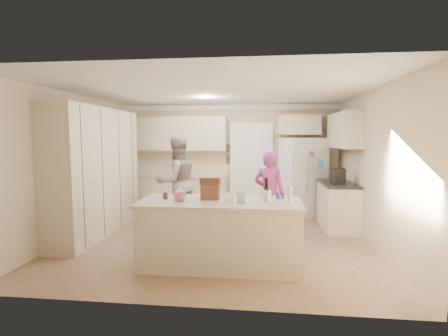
# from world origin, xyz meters

# --- Properties ---
(floor) EXTENTS (5.20, 4.60, 0.02)m
(floor) POSITION_xyz_m (0.00, 0.00, -0.01)
(floor) COLOR #8D664E
(floor) RESTS_ON ground
(ceiling) EXTENTS (5.20, 4.60, 0.02)m
(ceiling) POSITION_xyz_m (0.00, 0.00, 2.61)
(ceiling) COLOR white
(ceiling) RESTS_ON wall_back
(wall_back) EXTENTS (5.20, 0.02, 2.60)m
(wall_back) POSITION_xyz_m (0.00, 2.31, 1.30)
(wall_back) COLOR beige
(wall_back) RESTS_ON ground
(wall_front) EXTENTS (5.20, 0.02, 2.60)m
(wall_front) POSITION_xyz_m (0.00, -2.31, 1.30)
(wall_front) COLOR beige
(wall_front) RESTS_ON ground
(wall_left) EXTENTS (0.02, 4.60, 2.60)m
(wall_left) POSITION_xyz_m (-2.61, 0.00, 1.30)
(wall_left) COLOR beige
(wall_left) RESTS_ON ground
(wall_right) EXTENTS (0.02, 4.60, 2.60)m
(wall_right) POSITION_xyz_m (2.61, 0.00, 1.30)
(wall_right) COLOR beige
(wall_right) RESTS_ON ground
(crown_back) EXTENTS (5.20, 0.08, 0.12)m
(crown_back) POSITION_xyz_m (0.00, 2.26, 2.53)
(crown_back) COLOR white
(crown_back) RESTS_ON wall_back
(pantry_bank) EXTENTS (0.60, 2.60, 2.35)m
(pantry_bank) POSITION_xyz_m (-2.30, 0.20, 1.18)
(pantry_bank) COLOR beige
(pantry_bank) RESTS_ON floor
(back_base_cab) EXTENTS (2.20, 0.60, 0.88)m
(back_base_cab) POSITION_xyz_m (-1.15, 2.00, 0.44)
(back_base_cab) COLOR beige
(back_base_cab) RESTS_ON floor
(back_countertop) EXTENTS (2.24, 0.63, 0.04)m
(back_countertop) POSITION_xyz_m (-1.15, 1.99, 0.90)
(back_countertop) COLOR beige
(back_countertop) RESTS_ON back_base_cab
(back_upper_cab) EXTENTS (2.20, 0.35, 0.80)m
(back_upper_cab) POSITION_xyz_m (-1.15, 2.12, 1.90)
(back_upper_cab) COLOR beige
(back_upper_cab) RESTS_ON wall_back
(doorway_opening) EXTENTS (0.90, 0.06, 2.10)m
(doorway_opening) POSITION_xyz_m (0.55, 2.28, 1.05)
(doorway_opening) COLOR black
(doorway_opening) RESTS_ON floor
(doorway_casing) EXTENTS (1.02, 0.03, 2.22)m
(doorway_casing) POSITION_xyz_m (0.55, 2.24, 1.05)
(doorway_casing) COLOR white
(doorway_casing) RESTS_ON floor
(wall_frame_upper) EXTENTS (0.15, 0.02, 0.20)m
(wall_frame_upper) POSITION_xyz_m (0.02, 2.27, 1.55)
(wall_frame_upper) COLOR brown
(wall_frame_upper) RESTS_ON wall_back
(wall_frame_lower) EXTENTS (0.15, 0.02, 0.20)m
(wall_frame_lower) POSITION_xyz_m (0.02, 2.27, 1.28)
(wall_frame_lower) COLOR brown
(wall_frame_lower) RESTS_ON wall_back
(refrigerator) EXTENTS (1.09, 0.98, 1.80)m
(refrigerator) POSITION_xyz_m (1.73, 1.94, 0.90)
(refrigerator) COLOR white
(refrigerator) RESTS_ON floor
(fridge_seam) EXTENTS (0.02, 0.02, 1.78)m
(fridge_seam) POSITION_xyz_m (1.73, 1.58, 0.90)
(fridge_seam) COLOR gray
(fridge_seam) RESTS_ON refrigerator
(fridge_dispenser) EXTENTS (0.22, 0.03, 0.35)m
(fridge_dispenser) POSITION_xyz_m (1.51, 1.57, 1.15)
(fridge_dispenser) COLOR black
(fridge_dispenser) RESTS_ON refrigerator
(fridge_handle_l) EXTENTS (0.02, 0.02, 0.85)m
(fridge_handle_l) POSITION_xyz_m (1.68, 1.57, 1.05)
(fridge_handle_l) COLOR silver
(fridge_handle_l) RESTS_ON refrigerator
(fridge_handle_r) EXTENTS (0.02, 0.02, 0.85)m
(fridge_handle_r) POSITION_xyz_m (1.78, 1.57, 1.05)
(fridge_handle_r) COLOR silver
(fridge_handle_r) RESTS_ON refrigerator
(over_fridge_cab) EXTENTS (0.95, 0.35, 0.45)m
(over_fridge_cab) POSITION_xyz_m (1.65, 2.12, 2.10)
(over_fridge_cab) COLOR beige
(over_fridge_cab) RESTS_ON wall_back
(right_base_cab) EXTENTS (0.60, 1.20, 0.88)m
(right_base_cab) POSITION_xyz_m (2.30, 1.00, 0.44)
(right_base_cab) COLOR beige
(right_base_cab) RESTS_ON floor
(right_countertop) EXTENTS (0.63, 1.24, 0.04)m
(right_countertop) POSITION_xyz_m (2.29, 1.00, 0.90)
(right_countertop) COLOR #2D2B28
(right_countertop) RESTS_ON right_base_cab
(right_upper_cab) EXTENTS (0.35, 1.50, 0.70)m
(right_upper_cab) POSITION_xyz_m (2.43, 1.20, 1.95)
(right_upper_cab) COLOR beige
(right_upper_cab) RESTS_ON wall_right
(coffee_maker) EXTENTS (0.22, 0.28, 0.30)m
(coffee_maker) POSITION_xyz_m (2.25, 0.80, 1.07)
(coffee_maker) COLOR black
(coffee_maker) RESTS_ON right_countertop
(island_base) EXTENTS (2.20, 0.90, 0.88)m
(island_base) POSITION_xyz_m (0.20, -1.10, 0.44)
(island_base) COLOR beige
(island_base) RESTS_ON floor
(island_top) EXTENTS (2.28, 0.96, 0.05)m
(island_top) POSITION_xyz_m (0.20, -1.10, 0.90)
(island_top) COLOR beige
(island_top) RESTS_ON island_base
(utensil_crock) EXTENTS (0.13, 0.13, 0.15)m
(utensil_crock) POSITION_xyz_m (0.85, -1.05, 1.00)
(utensil_crock) COLOR white
(utensil_crock) RESTS_ON island_top
(tissue_box) EXTENTS (0.13, 0.13, 0.14)m
(tissue_box) POSITION_xyz_m (-0.35, -1.20, 1.00)
(tissue_box) COLOR #C26E93
(tissue_box) RESTS_ON island_top
(tissue_plume) EXTENTS (0.08, 0.08, 0.08)m
(tissue_plume) POSITION_xyz_m (-0.35, -1.20, 1.10)
(tissue_plume) COLOR white
(tissue_plume) RESTS_ON tissue_box
(dollhouse_body) EXTENTS (0.26, 0.18, 0.22)m
(dollhouse_body) POSITION_xyz_m (0.05, -1.00, 1.04)
(dollhouse_body) COLOR brown
(dollhouse_body) RESTS_ON island_top
(dollhouse_roof) EXTENTS (0.28, 0.20, 0.10)m
(dollhouse_roof) POSITION_xyz_m (0.05, -1.00, 1.20)
(dollhouse_roof) COLOR #592D1E
(dollhouse_roof) RESTS_ON dollhouse_body
(jam_jar) EXTENTS (0.07, 0.07, 0.09)m
(jam_jar) POSITION_xyz_m (-0.60, -1.05, 0.97)
(jam_jar) COLOR #59263F
(jam_jar) RESTS_ON island_top
(greeting_card_a) EXTENTS (0.12, 0.06, 0.16)m
(greeting_card_a) POSITION_xyz_m (0.35, -1.30, 1.01)
(greeting_card_a) COLOR white
(greeting_card_a) RESTS_ON island_top
(greeting_card_b) EXTENTS (0.12, 0.05, 0.16)m
(greeting_card_b) POSITION_xyz_m (0.50, -1.25, 1.01)
(greeting_card_b) COLOR silver
(greeting_card_b) RESTS_ON island_top
(water_bottle) EXTENTS (0.07, 0.07, 0.24)m
(water_bottle) POSITION_xyz_m (1.15, -1.25, 1.04)
(water_bottle) COLOR silver
(water_bottle) RESTS_ON island_top
(shaker_salt) EXTENTS (0.05, 0.05, 0.09)m
(shaker_salt) POSITION_xyz_m (1.02, -0.88, 0.97)
(shaker_salt) COLOR #3A3DAA
(shaker_salt) RESTS_ON island_top
(shaker_pepper) EXTENTS (0.05, 0.05, 0.09)m
(shaker_pepper) POSITION_xyz_m (1.09, -0.88, 0.97)
(shaker_pepper) COLOR #3A3DAA
(shaker_pepper) RESTS_ON island_top
(teen_boy) EXTENTS (1.13, 1.12, 1.84)m
(teen_boy) POSITION_xyz_m (-0.91, 0.79, 0.92)
(teen_boy) COLOR #9A9691
(teen_boy) RESTS_ON floor
(teen_girl) EXTENTS (0.66, 0.54, 1.57)m
(teen_girl) POSITION_xyz_m (0.93, 0.34, 0.79)
(teen_girl) COLOR #B3358E
(teen_girl) RESTS_ON floor
(fridge_magnets) EXTENTS (0.76, 0.02, 1.44)m
(fridge_magnets) POSITION_xyz_m (1.73, 1.58, 0.90)
(fridge_magnets) COLOR tan
(fridge_magnets) RESTS_ON refrigerator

